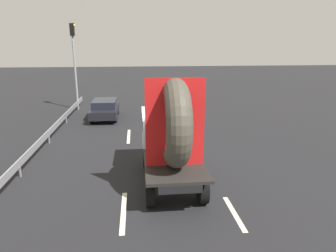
{
  "coord_description": "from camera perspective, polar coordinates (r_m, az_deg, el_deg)",
  "views": [
    {
      "loc": [
        -0.92,
        -10.94,
        5.04
      ],
      "look_at": [
        0.27,
        0.51,
        1.92
      ],
      "focal_mm": 32.57,
      "sensor_mm": 36.0,
      "label": 1
    }
  ],
  "objects": [
    {
      "name": "flatbed_truck",
      "position": [
        11.1,
        0.46,
        -1.12
      ],
      "size": [
        2.02,
        5.12,
        4.04
      ],
      "color": "black",
      "rests_on": "ground_plane"
    },
    {
      "name": "distant_sedan",
      "position": [
        21.53,
        -11.72,
        3.24
      ],
      "size": [
        1.74,
        4.05,
        1.32
      ],
      "color": "black",
      "rests_on": "ground_plane"
    },
    {
      "name": "guardrail",
      "position": [
        18.93,
        -19.87,
        0.46
      ],
      "size": [
        0.1,
        16.68,
        0.71
      ],
      "color": "gray",
      "rests_on": "ground_plane"
    },
    {
      "name": "lane_dash_right_near",
      "position": [
        9.95,
        12.3,
        -15.65
      ],
      "size": [
        0.16,
        2.01,
        0.01
      ],
      "primitive_type": "cube",
      "rotation": [
        0.0,
        0.0,
        1.57
      ],
      "color": "beige",
      "rests_on": "ground_plane"
    },
    {
      "name": "ground_plane",
      "position": [
        12.08,
        -1.06,
        -9.5
      ],
      "size": [
        120.0,
        120.0,
        0.0
      ],
      "primitive_type": "plane",
      "color": "black"
    },
    {
      "name": "traffic_light",
      "position": [
        24.75,
        -17.16,
        12.53
      ],
      "size": [
        0.42,
        0.36,
        6.5
      ],
      "color": "gray",
      "rests_on": "ground_plane"
    },
    {
      "name": "lane_dash_right_far",
      "position": [
        17.39,
        3.88,
        -1.71
      ],
      "size": [
        0.16,
        2.69,
        0.01
      ],
      "primitive_type": "cube",
      "rotation": [
        0.0,
        0.0,
        1.57
      ],
      "color": "beige",
      "rests_on": "ground_plane"
    },
    {
      "name": "lane_dash_left_far",
      "position": [
        17.29,
        -7.37,
        -1.91
      ],
      "size": [
        0.16,
        2.64,
        0.01
      ],
      "primitive_type": "cube",
      "rotation": [
        0.0,
        0.0,
        1.57
      ],
      "color": "beige",
      "rests_on": "ground_plane"
    },
    {
      "name": "lane_dash_left_near",
      "position": [
        9.91,
        -8.33,
        -15.55
      ],
      "size": [
        0.16,
        2.46,
        0.01
      ],
      "primitive_type": "cube",
      "rotation": [
        0.0,
        0.0,
        1.57
      ],
      "color": "beige",
      "rests_on": "ground_plane"
    }
  ]
}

